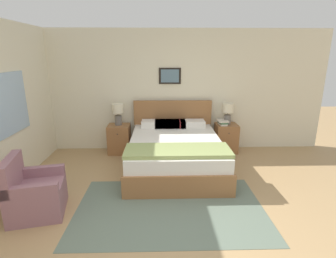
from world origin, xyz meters
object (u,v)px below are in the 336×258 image
object	(u,v)px
bed	(175,152)
table_lamp_near_window	(118,112)
nightstand_near_window	(119,139)
nightstand_by_door	(226,138)
armchair	(34,194)
table_lamp_by_door	(228,111)

from	to	relation	value
bed	table_lamp_near_window	distance (m)	1.57
nightstand_near_window	nightstand_by_door	distance (m)	2.33
armchair	table_lamp_by_door	distance (m)	3.93
bed	nightstand_near_window	xyz separation A→B (m)	(-1.17, 0.85, -0.02)
armchair	nightstand_near_window	world-z (taller)	armchair
bed	armchair	world-z (taller)	bed
nightstand_near_window	table_lamp_by_door	bearing A→B (deg)	0.58
nightstand_by_door	table_lamp_near_window	distance (m)	2.41
table_lamp_by_door	nightstand_by_door	bearing A→B (deg)	-108.85
nightstand_near_window	bed	bearing A→B (deg)	-36.03
bed	table_lamp_by_door	distance (m)	1.58
bed	table_lamp_near_window	xyz separation A→B (m)	(-1.17, 0.87, 0.58)
armchair	nightstand_near_window	xyz separation A→B (m)	(0.79, 2.27, 0.03)
table_lamp_by_door	table_lamp_near_window	bearing A→B (deg)	180.00
table_lamp_near_window	nightstand_by_door	bearing A→B (deg)	-0.58
table_lamp_near_window	armchair	bearing A→B (deg)	-108.94
armchair	table_lamp_near_window	bearing A→B (deg)	148.91
bed	table_lamp_near_window	size ratio (longest dim) A/B	4.77
bed	armchair	distance (m)	2.42
table_lamp_near_window	table_lamp_by_door	distance (m)	2.35
bed	table_lamp_near_window	bearing A→B (deg)	143.30
table_lamp_near_window	table_lamp_by_door	world-z (taller)	same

